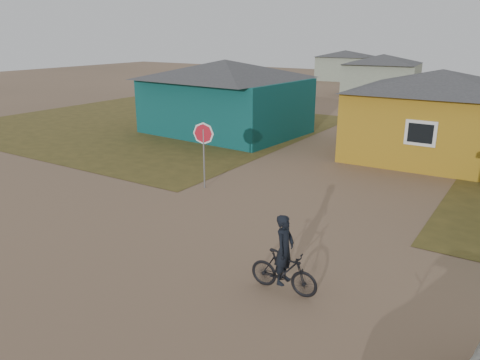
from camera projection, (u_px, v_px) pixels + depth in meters
name	position (u px, v px, depth m)	size (l,w,h in m)	color
ground	(197.00, 268.00, 11.21)	(120.00, 120.00, 0.00)	#85664D
grass_nw	(148.00, 124.00, 28.87)	(20.00, 18.00, 0.00)	brown
house_teal	(225.00, 96.00, 25.79)	(8.93, 7.08, 4.00)	#0B3D3E
house_yellow	(438.00, 113.00, 20.50)	(7.72, 6.76, 3.90)	#A87B19
house_pale_west	(382.00, 75.00, 40.95)	(7.04, 6.15, 3.60)	gray
house_pale_north	(345.00, 65.00, 54.73)	(6.28, 5.81, 3.40)	gray
stop_sign	(204.00, 140.00, 16.47)	(0.78, 0.16, 2.41)	gray
cyclist	(284.00, 264.00, 10.03)	(1.59, 0.58, 1.77)	black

